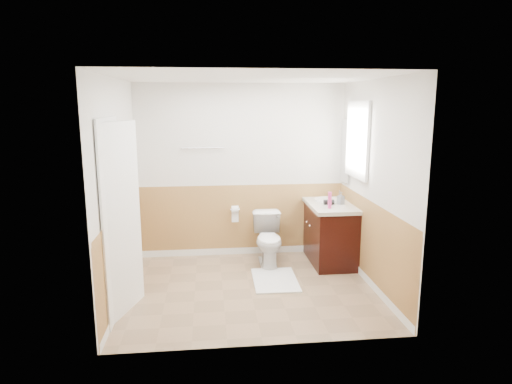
{
  "coord_description": "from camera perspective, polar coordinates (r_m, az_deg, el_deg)",
  "views": [
    {
      "loc": [
        -0.48,
        -5.04,
        2.21
      ],
      "look_at": [
        0.1,
        0.25,
        1.15
      ],
      "focal_mm": 31.1,
      "sensor_mm": 36.0,
      "label": 1
    }
  ],
  "objects": [
    {
      "name": "wainscot_back",
      "position": [
        6.57,
        -1.86,
        -3.81
      ],
      "size": [
        3.0,
        0.0,
        3.0
      ],
      "primitive_type": "plane",
      "rotation": [
        1.57,
        0.0,
        0.0
      ],
      "color": "#B27F47",
      "rests_on": "floor"
    },
    {
      "name": "wainscot_front",
      "position": [
        4.15,
        0.96,
        -13.07
      ],
      "size": [
        3.0,
        0.0,
        3.0
      ],
      "primitive_type": "plane",
      "rotation": [
        -1.57,
        0.0,
        0.0
      ],
      "color": "#B27F47",
      "rests_on": "floor"
    },
    {
      "name": "towel_bar",
      "position": [
        6.32,
        -6.89,
        5.65
      ],
      "size": [
        0.62,
        0.02,
        0.02
      ],
      "primitive_type": "cylinder",
      "rotation": [
        0.0,
        1.57,
        0.0
      ],
      "color": "silver",
      "rests_on": "wall_back"
    },
    {
      "name": "wall_left",
      "position": [
        5.23,
        -17.38,
        0.17
      ],
      "size": [
        0.0,
        3.0,
        3.0
      ],
      "primitive_type": "plane",
      "rotation": [
        1.57,
        0.0,
        1.57
      ],
      "color": "silver",
      "rests_on": "floor"
    },
    {
      "name": "wainscot_right",
      "position": [
        5.68,
        14.45,
        -6.64
      ],
      "size": [
        0.0,
        2.6,
        2.6
      ],
      "primitive_type": "plane",
      "rotation": [
        1.57,
        0.0,
        -1.57
      ],
      "color": "#B27F47",
      "rests_on": "floor"
    },
    {
      "name": "vanity_cabinet",
      "position": [
        6.42,
        9.34,
        -5.26
      ],
      "size": [
        0.55,
        1.1,
        0.8
      ],
      "primitive_type": "cube",
      "color": "black",
      "rests_on": "floor"
    },
    {
      "name": "window_glass",
      "position": [
        5.98,
        13.05,
        6.57
      ],
      "size": [
        0.01,
        0.7,
        0.9
      ],
      "primitive_type": "cube",
      "color": "white",
      "rests_on": "wall_right"
    },
    {
      "name": "tp_sheet",
      "position": [
        6.49,
        -2.7,
        -3.21
      ],
      "size": [
        0.1,
        0.01,
        0.16
      ],
      "primitive_type": "cube",
      "color": "white",
      "rests_on": "tp_roll"
    },
    {
      "name": "tp_roll",
      "position": [
        6.46,
        -2.71,
        -2.26
      ],
      "size": [
        0.1,
        0.11,
        0.11
      ],
      "primitive_type": "cylinder",
      "rotation": [
        0.0,
        1.57,
        0.0
      ],
      "color": "white",
      "rests_on": "tp_holder_bar"
    },
    {
      "name": "wall_right",
      "position": [
        5.5,
        14.95,
        0.83
      ],
      "size": [
        0.0,
        3.0,
        3.0
      ],
      "primitive_type": "plane",
      "rotation": [
        1.57,
        0.0,
        -1.57
      ],
      "color": "silver",
      "rests_on": "floor"
    },
    {
      "name": "door_frame",
      "position": [
        4.84,
        -17.95,
        -3.41
      ],
      "size": [
        0.02,
        0.92,
        2.1
      ],
      "primitive_type": "cube",
      "color": "white",
      "rests_on": "wall_left"
    },
    {
      "name": "door_knob",
      "position": [
        5.15,
        -15.69,
        -3.33
      ],
      "size": [
        0.06,
        0.06,
        0.06
      ],
      "primitive_type": "sphere",
      "color": "silver",
      "rests_on": "door"
    },
    {
      "name": "hair_dryer_body",
      "position": [
        6.17,
        9.35,
        -1.29
      ],
      "size": [
        0.14,
        0.07,
        0.07
      ],
      "primitive_type": "cylinder",
      "rotation": [
        0.0,
        1.57,
        0.0
      ],
      "color": "black",
      "rests_on": "countertop"
    },
    {
      "name": "lotion_bottle",
      "position": [
        5.94,
        9.46,
        -1.05
      ],
      "size": [
        0.05,
        0.05,
        0.22
      ],
      "primitive_type": "cylinder",
      "color": "#CF3580",
      "rests_on": "countertop"
    },
    {
      "name": "countertop",
      "position": [
        6.31,
        9.38,
        -1.56
      ],
      "size": [
        0.6,
        1.15,
        0.05
      ],
      "primitive_type": "cube",
      "color": "beige",
      "rests_on": "vanity_cabinet"
    },
    {
      "name": "tp_holder_bar",
      "position": [
        6.46,
        -2.71,
        -2.26
      ],
      "size": [
        0.14,
        0.02,
        0.02
      ],
      "primitive_type": "cylinder",
      "rotation": [
        0.0,
        1.57,
        0.0
      ],
      "color": "silver",
      "rests_on": "wall_back"
    },
    {
      "name": "wall_back",
      "position": [
        6.43,
        -1.91,
        2.68
      ],
      "size": [
        3.0,
        0.0,
        3.0
      ],
      "primitive_type": "plane",
      "rotation": [
        1.57,
        0.0,
        0.0
      ],
      "color": "silver",
      "rests_on": "floor"
    },
    {
      "name": "window_frame",
      "position": [
        5.97,
        12.9,
        6.57
      ],
      "size": [
        0.04,
        0.8,
        1.0
      ],
      "primitive_type": "cube",
      "color": "white",
      "rests_on": "wall_right"
    },
    {
      "name": "ceiling",
      "position": [
        5.07,
        -0.84,
        14.54
      ],
      "size": [
        3.0,
        3.0,
        0.0
      ],
      "primitive_type": "plane",
      "rotation": [
        3.14,
        0.0,
        0.0
      ],
      "color": "white",
      "rests_on": "floor"
    },
    {
      "name": "faucet",
      "position": [
        6.48,
        10.67,
        -0.4
      ],
      "size": [
        0.02,
        0.02,
        0.14
      ],
      "primitive_type": "cylinder",
      "color": "silver",
      "rests_on": "countertop"
    },
    {
      "name": "door",
      "position": [
        4.83,
        -17.06,
        -3.51
      ],
      "size": [
        0.29,
        0.78,
        2.04
      ],
      "primitive_type": "cube",
      "rotation": [
        0.0,
        0.0,
        -0.31
      ],
      "color": "white",
      "rests_on": "wall_left"
    },
    {
      "name": "vanity_knob_left",
      "position": [
        6.21,
        6.96,
        -4.32
      ],
      "size": [
        0.03,
        0.03,
        0.03
      ],
      "primitive_type": "sphere",
      "color": "silver",
      "rests_on": "vanity_cabinet"
    },
    {
      "name": "vanity_knob_right",
      "position": [
        6.4,
        6.55,
        -3.84
      ],
      "size": [
        0.03,
        0.03,
        0.03
      ],
      "primitive_type": "sphere",
      "color": "silver",
      "rests_on": "vanity_cabinet"
    },
    {
      "name": "hair_dryer_handle",
      "position": [
        6.2,
        8.99,
        -1.5
      ],
      "size": [
        0.03,
        0.03,
        0.07
      ],
      "primitive_type": "cylinder",
      "color": "black",
      "rests_on": "countertop"
    },
    {
      "name": "bath_mat",
      "position": [
        5.75,
        2.46,
        -11.24
      ],
      "size": [
        0.56,
        0.81,
        0.02
      ],
      "primitive_type": "cube",
      "rotation": [
        0.0,
        0.0,
        -0.02
      ],
      "color": "silver",
      "rests_on": "floor"
    },
    {
      "name": "wall_front",
      "position": [
        3.89,
        1.02,
        -3.04
      ],
      "size": [
        3.0,
        0.0,
        3.0
      ],
      "primitive_type": "plane",
      "rotation": [
        -1.57,
        0.0,
        0.0
      ],
      "color": "silver",
      "rests_on": "floor"
    },
    {
      "name": "soap_dispenser",
      "position": [
        6.22,
        10.85,
        -0.77
      ],
      "size": [
        0.1,
        0.1,
        0.17
      ],
      "primitive_type": "imported",
      "rotation": [
        0.0,
        0.0,
        0.38
      ],
      "color": "gray",
      "rests_on": "countertop"
    },
    {
      "name": "floor",
      "position": [
        5.53,
        -0.77,
        -12.31
      ],
      "size": [
        3.0,
        3.0,
        0.0
      ],
      "primitive_type": "plane",
      "color": "#8C7051",
      "rests_on": "ground"
    },
    {
      "name": "wainscot_left",
      "position": [
        5.42,
        -16.79,
        -7.64
      ],
      "size": [
        0.0,
        2.6,
        2.6
      ],
      "primitive_type": "plane",
      "rotation": [
        1.57,
        0.0,
        1.57
      ],
      "color": "#B27F47",
      "rests_on": "floor"
    },
    {
      "name": "toilet",
      "position": [
        6.2,
        1.64,
        -6.14
      ],
      "size": [
        0.41,
        0.71,
        0.71
      ],
      "primitive_type": "imported",
      "rotation": [
        0.0,
        0.0,
        -0.02
      ],
      "color": "white",
      "rests_on": "floor"
    },
    {
      "name": "sink_basin",
      "position": [
        6.45,
        9.12,
        -0.96
      ],
      "size": [
        0.36,
        0.36,
        0.02
      ],
      "primitive_type": "cylinder",
      "color": "white",
      "rests_on": "countertop"
    },
    {
      "name": "mirror_panel",
      "position": [
        6.48,
        11.4,
        5.2
      ],
      "size": [
        0.02,
        0.35,
        0.9
      ],
      "primitive_type": "cube",
      "color": "silver",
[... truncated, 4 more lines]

